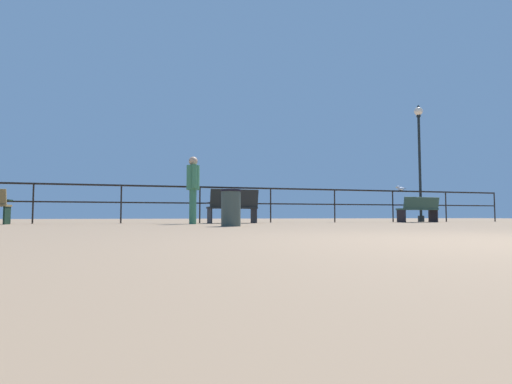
{
  "coord_description": "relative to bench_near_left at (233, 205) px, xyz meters",
  "views": [
    {
      "loc": [
        -2.86,
        -2.34,
        0.21
      ],
      "look_at": [
        0.5,
        9.13,
        0.94
      ],
      "focal_mm": 27.78,
      "sensor_mm": 36.0,
      "label": 1
    }
  ],
  "objects": [
    {
      "name": "person_by_bench",
      "position": [
        -1.27,
        -0.81,
        0.49
      ],
      "size": [
        0.34,
        0.57,
        1.77
      ],
      "color": "#35704E",
      "rests_on": "ground_plane"
    },
    {
      "name": "bench_near_right",
      "position": [
        6.4,
        0.02,
        -0.05
      ],
      "size": [
        1.45,
        0.67,
        0.84
      ],
      "color": "#2D4739",
      "rests_on": "ground_plane"
    },
    {
      "name": "lamppost_center",
      "position": [
        7.29,
        1.03,
        2.14
      ],
      "size": [
        0.31,
        0.31,
        4.36
      ],
      "color": "black",
      "rests_on": "ground_plane"
    },
    {
      "name": "bench_near_left",
      "position": [
        0.0,
        0.0,
        0.0
      ],
      "size": [
        1.47,
        0.78,
        0.98
      ],
      "color": "black",
      "rests_on": "ground_plane"
    },
    {
      "name": "seagull_on_rail",
      "position": [
        6.26,
        0.79,
        0.67
      ],
      "size": [
        0.36,
        0.2,
        0.17
      ],
      "color": "silver",
      "rests_on": "pier_railing"
    },
    {
      "name": "pier_railing",
      "position": [
        0.28,
        0.79,
        0.3
      ],
      "size": [
        20.4,
        0.05,
        1.11
      ],
      "color": "black",
      "rests_on": "ground_plane"
    },
    {
      "name": "trash_bin",
      "position": [
        -0.83,
        -3.37,
        -0.15
      ],
      "size": [
        0.41,
        0.41,
        0.74
      ],
      "color": "#39443D",
      "rests_on": "ground_plane"
    }
  ]
}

